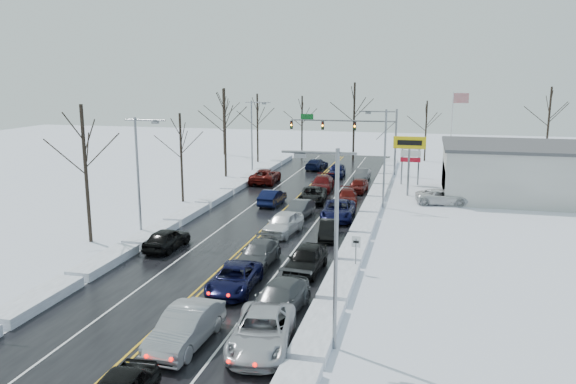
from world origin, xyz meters
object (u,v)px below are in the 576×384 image
(traffic_signal_mast, at_px, (354,129))
(oncoming_car_0, at_px, (272,205))
(dealership_building, at_px, (549,172))
(flagpole, at_px, (453,126))
(tires_plus_sign, at_px, (410,147))

(traffic_signal_mast, height_order, oncoming_car_0, traffic_signal_mast)
(dealership_building, relative_size, oncoming_car_0, 4.58)
(dealership_building, xyz_separation_m, oncoming_car_0, (-25.72, -9.25, -2.66))
(flagpole, distance_m, oncoming_car_0, 27.80)
(traffic_signal_mast, xyz_separation_m, oncoming_car_0, (-5.19, -19.24, -5.48))
(traffic_signal_mast, distance_m, flagpole, 11.90)
(dealership_building, bearing_deg, oncoming_car_0, -160.21)
(traffic_signal_mast, xyz_separation_m, dealership_building, (20.53, -9.99, -2.82))
(dealership_building, bearing_deg, flagpole, 126.27)
(traffic_signal_mast, bearing_deg, tires_plus_sign, -59.54)
(traffic_signal_mast, height_order, flagpole, flagpole)
(traffic_signal_mast, bearing_deg, flagpole, 9.73)
(tires_plus_sign, bearing_deg, traffic_signal_mast, 120.46)
(traffic_signal_mast, relative_size, oncoming_car_0, 2.98)
(traffic_signal_mast, relative_size, tires_plus_sign, 2.21)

